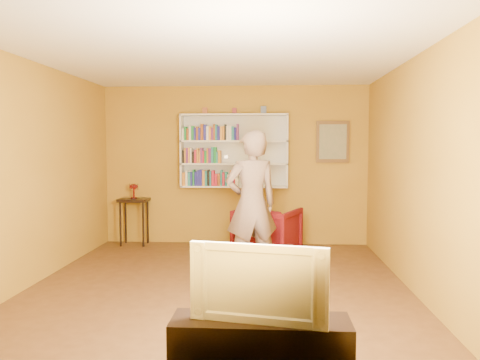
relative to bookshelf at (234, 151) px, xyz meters
name	(u,v)px	position (x,y,z in m)	size (l,w,h in m)	color
room_shell	(219,202)	(0.00, -2.41, -0.58)	(5.30, 5.80, 2.88)	#4D3018
bookshelf	(234,151)	(0.00, 0.00, 0.00)	(1.80, 0.29, 1.23)	silver
books_row_lower	(210,179)	(-0.40, -0.11, -0.46)	(0.93, 0.19, 0.27)	#C37827
books_row_middle	(202,156)	(-0.54, -0.11, -0.08)	(0.64, 0.19, 0.27)	black
books_row_upper	(211,133)	(-0.39, -0.11, 0.30)	(0.94, 0.18, 0.27)	white
ornament_left	(205,111)	(-0.49, -0.06, 0.67)	(0.08, 0.08, 0.11)	#A3552E
ornament_centre	(235,111)	(0.01, -0.06, 0.67)	(0.07, 0.07, 0.10)	maroon
ornament_right	(264,110)	(0.49, -0.06, 0.68)	(0.09, 0.09, 0.13)	slate
framed_painting	(333,142)	(1.65, 0.05, 0.16)	(0.55, 0.05, 0.70)	#573A19
console_table	(134,206)	(-1.70, -0.16, -0.94)	(0.48, 0.37, 0.79)	black
ruby_lustre	(134,188)	(-1.70, -0.16, -0.62)	(0.16, 0.16, 0.25)	maroon
armchair	(268,233)	(0.57, -1.03, -1.21)	(0.83, 0.85, 0.78)	#43040C
person	(252,204)	(0.37, -1.95, -0.66)	(0.68, 0.45, 1.88)	#755F56
game_remote	(227,157)	(0.09, -2.34, -0.04)	(0.04, 0.15, 0.04)	silver
tv_cabinet	(260,350)	(0.55, -4.66, -1.37)	(1.27, 0.38, 0.45)	black
television	(261,281)	(0.55, -4.66, -0.86)	(0.96, 0.13, 0.56)	black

